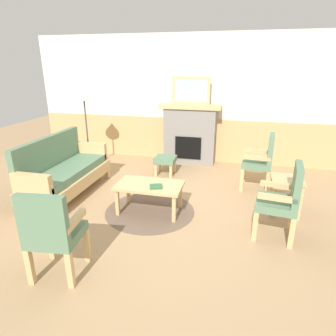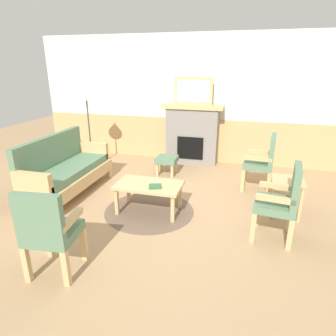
{
  "view_description": "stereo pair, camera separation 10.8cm",
  "coord_description": "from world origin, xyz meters",
  "px_view_note": "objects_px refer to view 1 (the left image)",
  "views": [
    {
      "loc": [
        1.02,
        -3.81,
        2.09
      ],
      "look_at": [
        0.0,
        0.35,
        0.55
      ],
      "focal_mm": 31.07,
      "sensor_mm": 36.0,
      "label": 1
    },
    {
      "loc": [
        1.13,
        -3.78,
        2.09
      ],
      "look_at": [
        0.0,
        0.35,
        0.55
      ],
      "focal_mm": 31.07,
      "sensor_mm": 36.0,
      "label": 2
    }
  ],
  "objects_px": {
    "framed_picture": "(191,91)",
    "armchair_front_left": "(52,231)",
    "coffee_table": "(149,188)",
    "armchair_near_fireplace": "(283,198)",
    "armchair_by_window_left": "(262,159)",
    "couch": "(65,172)",
    "fireplace": "(190,134)",
    "book_on_table": "(156,186)",
    "footstool": "(165,161)",
    "floor_lamp_by_couch": "(84,98)",
    "side_table": "(287,186)"
  },
  "relations": [
    {
      "from": "fireplace",
      "to": "armchair_near_fireplace",
      "type": "relative_size",
      "value": 1.33
    },
    {
      "from": "fireplace",
      "to": "armchair_front_left",
      "type": "xyz_separation_m",
      "value": [
        -0.68,
        -4.02,
        -0.11
      ]
    },
    {
      "from": "couch",
      "to": "book_on_table",
      "type": "xyz_separation_m",
      "value": [
        1.68,
        -0.36,
        0.06
      ]
    },
    {
      "from": "armchair_by_window_left",
      "to": "floor_lamp_by_couch",
      "type": "distance_m",
      "value": 3.55
    },
    {
      "from": "coffee_table",
      "to": "side_table",
      "type": "distance_m",
      "value": 1.98
    },
    {
      "from": "couch",
      "to": "armchair_by_window_left",
      "type": "relative_size",
      "value": 1.84
    },
    {
      "from": "footstool",
      "to": "floor_lamp_by_couch",
      "type": "xyz_separation_m",
      "value": [
        -1.63,
        -0.04,
        1.17
      ]
    },
    {
      "from": "armchair_front_left",
      "to": "floor_lamp_by_couch",
      "type": "bearing_deg",
      "value": 112.46
    },
    {
      "from": "armchair_by_window_left",
      "to": "fireplace",
      "type": "bearing_deg",
      "value": 141.56
    },
    {
      "from": "couch",
      "to": "armchair_front_left",
      "type": "bearing_deg",
      "value": -60.37
    },
    {
      "from": "armchair_near_fireplace",
      "to": "side_table",
      "type": "distance_m",
      "value": 0.7
    },
    {
      "from": "footstool",
      "to": "armchair_by_window_left",
      "type": "distance_m",
      "value": 1.83
    },
    {
      "from": "fireplace",
      "to": "floor_lamp_by_couch",
      "type": "distance_m",
      "value": 2.31
    },
    {
      "from": "couch",
      "to": "framed_picture",
      "type": "bearing_deg",
      "value": 51.6
    },
    {
      "from": "book_on_table",
      "to": "armchair_by_window_left",
      "type": "relative_size",
      "value": 0.18
    },
    {
      "from": "fireplace",
      "to": "floor_lamp_by_couch",
      "type": "xyz_separation_m",
      "value": [
        -1.96,
        -0.91,
        0.8
      ]
    },
    {
      "from": "couch",
      "to": "armchair_near_fireplace",
      "type": "relative_size",
      "value": 1.84
    },
    {
      "from": "fireplace",
      "to": "footstool",
      "type": "relative_size",
      "value": 3.25
    },
    {
      "from": "armchair_by_window_left",
      "to": "couch",
      "type": "bearing_deg",
      "value": -162.15
    },
    {
      "from": "armchair_front_left",
      "to": "floor_lamp_by_couch",
      "type": "relative_size",
      "value": 0.58
    },
    {
      "from": "armchair_by_window_left",
      "to": "side_table",
      "type": "relative_size",
      "value": 1.78
    },
    {
      "from": "armchair_by_window_left",
      "to": "armchair_front_left",
      "type": "height_order",
      "value": "same"
    },
    {
      "from": "armchair_by_window_left",
      "to": "footstool",
      "type": "bearing_deg",
      "value": 170.99
    },
    {
      "from": "coffee_table",
      "to": "armchair_near_fireplace",
      "type": "height_order",
      "value": "armchair_near_fireplace"
    },
    {
      "from": "book_on_table",
      "to": "armchair_front_left",
      "type": "xyz_separation_m",
      "value": [
        -0.64,
        -1.49,
        0.08
      ]
    },
    {
      "from": "fireplace",
      "to": "armchair_by_window_left",
      "type": "bearing_deg",
      "value": -38.44
    },
    {
      "from": "framed_picture",
      "to": "armchair_front_left",
      "type": "height_order",
      "value": "framed_picture"
    },
    {
      "from": "fireplace",
      "to": "armchair_by_window_left",
      "type": "distance_m",
      "value": 1.86
    },
    {
      "from": "framed_picture",
      "to": "coffee_table",
      "type": "distance_m",
      "value": 2.71
    },
    {
      "from": "fireplace",
      "to": "book_on_table",
      "type": "relative_size",
      "value": 7.42
    },
    {
      "from": "book_on_table",
      "to": "footstool",
      "type": "bearing_deg",
      "value": 99.86
    },
    {
      "from": "footstool",
      "to": "armchair_by_window_left",
      "type": "xyz_separation_m",
      "value": [
        1.79,
        -0.28,
        0.25
      ]
    },
    {
      "from": "fireplace",
      "to": "book_on_table",
      "type": "bearing_deg",
      "value": -90.98
    },
    {
      "from": "armchair_by_window_left",
      "to": "armchair_front_left",
      "type": "xyz_separation_m",
      "value": [
        -2.13,
        -2.86,
        0.0
      ]
    },
    {
      "from": "floor_lamp_by_couch",
      "to": "fireplace",
      "type": "bearing_deg",
      "value": 24.89
    },
    {
      "from": "fireplace",
      "to": "armchair_by_window_left",
      "type": "xyz_separation_m",
      "value": [
        1.45,
        -1.15,
        -0.11
      ]
    },
    {
      "from": "book_on_table",
      "to": "floor_lamp_by_couch",
      "type": "xyz_separation_m",
      "value": [
        -1.92,
        1.62,
        1.0
      ]
    },
    {
      "from": "coffee_table",
      "to": "floor_lamp_by_couch",
      "type": "height_order",
      "value": "floor_lamp_by_couch"
    },
    {
      "from": "couch",
      "to": "coffee_table",
      "type": "relative_size",
      "value": 1.87
    },
    {
      "from": "coffee_table",
      "to": "armchair_near_fireplace",
      "type": "bearing_deg",
      "value": -7.97
    },
    {
      "from": "framed_picture",
      "to": "book_on_table",
      "type": "relative_size",
      "value": 4.56
    },
    {
      "from": "book_on_table",
      "to": "footstool",
      "type": "xyz_separation_m",
      "value": [
        -0.29,
        1.66,
        -0.17
      ]
    },
    {
      "from": "framed_picture",
      "to": "armchair_near_fireplace",
      "type": "height_order",
      "value": "framed_picture"
    },
    {
      "from": "couch",
      "to": "book_on_table",
      "type": "bearing_deg",
      "value": -11.91
    },
    {
      "from": "couch",
      "to": "armchair_front_left",
      "type": "height_order",
      "value": "same"
    },
    {
      "from": "book_on_table",
      "to": "armchair_front_left",
      "type": "bearing_deg",
      "value": -113.21
    },
    {
      "from": "coffee_table",
      "to": "armchair_front_left",
      "type": "distance_m",
      "value": 1.66
    },
    {
      "from": "framed_picture",
      "to": "floor_lamp_by_couch",
      "type": "height_order",
      "value": "framed_picture"
    },
    {
      "from": "couch",
      "to": "floor_lamp_by_couch",
      "type": "distance_m",
      "value": 1.66
    },
    {
      "from": "footstool",
      "to": "couch",
      "type": "bearing_deg",
      "value": -136.85
    }
  ]
}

